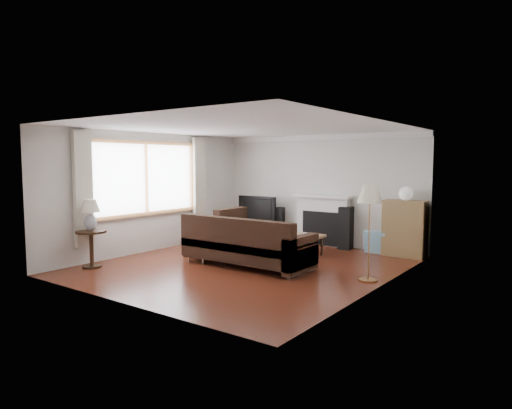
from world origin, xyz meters
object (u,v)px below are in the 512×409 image
Objects in this scene: bookshelf at (405,228)px; side_table at (92,249)px; floor_lamp at (369,233)px; coffee_table at (295,244)px; sectional_sofa at (247,243)px; tv_stand at (260,230)px.

side_table is at bearing -134.53° from bookshelf.
coffee_table is at bearing 151.79° from floor_lamp.
coffee_table is 2.35m from floor_lamp.
bookshelf is 3.26m from sectional_sofa.
coffee_table is at bearing 82.81° from sectional_sofa.
sectional_sofa is (-2.03, -2.54, -0.14)m from bookshelf.
tv_stand is 0.34× the size of sectional_sofa.
bookshelf is 2.25m from floor_lamp.
tv_stand is 4.31m from side_table.
side_table is at bearing -128.07° from coffee_table.
side_table reaches higher than coffee_table.
bookshelf is 6.01m from side_table.
bookshelf is 2.21m from coffee_table.
bookshelf reaches higher than sectional_sofa.
sectional_sofa is 1.42m from coffee_table.
coffee_table is 3.92m from side_table.
floor_lamp is (3.70, -2.21, 0.55)m from tv_stand.
floor_lamp is at bearing -85.90° from bookshelf.
floor_lamp reaches higher than coffee_table.
floor_lamp is at bearing -30.80° from tv_stand.
bookshelf is at bearing 94.10° from floor_lamp.
tv_stand is 2.03m from coffee_table.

